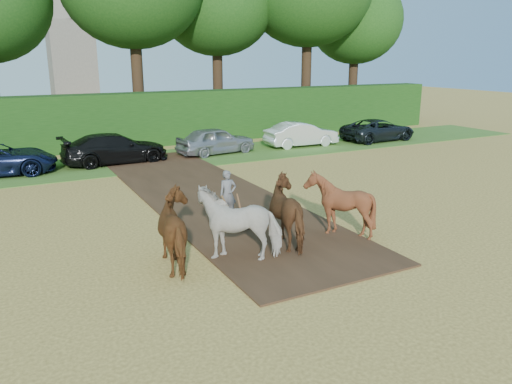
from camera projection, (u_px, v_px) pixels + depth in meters
ground at (258, 273)px, 11.86m from camera, size 120.00×120.00×0.00m
earth_strip at (206, 194)px, 18.50m from camera, size 4.50×17.00×0.05m
grass_verge at (121, 164)px, 23.81m from camera, size 50.00×5.00×0.03m
hedgerow at (100, 122)px, 27.26m from camera, size 46.00×1.60×3.00m
plough_team at (266, 216)px, 13.16m from camera, size 6.14×4.28×1.84m
parked_cars at (171, 145)px, 24.78m from camera, size 30.45×3.14×1.44m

